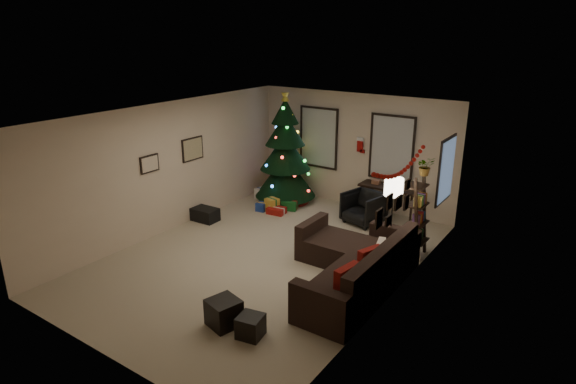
% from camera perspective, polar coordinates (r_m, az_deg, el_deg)
% --- Properties ---
extents(floor, '(7.00, 7.00, 0.00)m').
position_cam_1_polar(floor, '(9.21, -2.65, -7.67)').
color(floor, tan).
rests_on(floor, ground).
extents(ceiling, '(7.00, 7.00, 0.00)m').
position_cam_1_polar(ceiling, '(8.37, -2.93, 9.12)').
color(ceiling, white).
rests_on(ceiling, floor).
extents(wall_back, '(5.00, 0.00, 5.00)m').
position_cam_1_polar(wall_back, '(11.56, 7.77, 4.86)').
color(wall_back, beige).
rests_on(wall_back, floor).
extents(wall_front, '(5.00, 0.00, 5.00)m').
position_cam_1_polar(wall_front, '(6.48, -21.97, -7.83)').
color(wall_front, beige).
rests_on(wall_front, floor).
extents(wall_left, '(0.00, 7.00, 7.00)m').
position_cam_1_polar(wall_left, '(10.34, -13.92, 2.79)').
color(wall_left, beige).
rests_on(wall_left, floor).
extents(wall_right, '(0.00, 7.00, 7.00)m').
position_cam_1_polar(wall_right, '(7.54, 12.59, -3.10)').
color(wall_right, beige).
rests_on(wall_right, floor).
extents(window_back_left, '(1.05, 0.06, 1.50)m').
position_cam_1_polar(window_back_left, '(11.94, 3.66, 6.41)').
color(window_back_left, '#728CB2').
rests_on(window_back_left, wall_back).
extents(window_back_right, '(1.05, 0.06, 1.50)m').
position_cam_1_polar(window_back_right, '(11.11, 12.12, 5.10)').
color(window_back_right, '#728CB2').
rests_on(window_back_right, wall_back).
extents(window_right_wall, '(0.06, 0.90, 1.30)m').
position_cam_1_polar(window_right_wall, '(9.80, 18.19, 2.44)').
color(window_right_wall, '#728CB2').
rests_on(window_right_wall, wall_right).
extents(christmas_tree, '(1.49, 1.49, 2.77)m').
position_cam_1_polar(christmas_tree, '(11.78, -0.32, 4.26)').
color(christmas_tree, black).
rests_on(christmas_tree, floor).
extents(presents, '(1.30, 0.89, 0.30)m').
position_cam_1_polar(presents, '(11.55, -1.70, -1.38)').
color(presents, maroon).
rests_on(presents, floor).
extents(sofa, '(1.98, 2.87, 0.89)m').
position_cam_1_polar(sofa, '(8.29, 7.93, -8.79)').
color(sofa, black).
rests_on(sofa, floor).
extents(pillow_red_a, '(0.20, 0.49, 0.47)m').
position_cam_1_polar(pillow_red_a, '(7.14, 6.95, -10.39)').
color(pillow_red_a, maroon).
rests_on(pillow_red_a, sofa).
extents(pillow_red_b, '(0.26, 0.46, 0.45)m').
position_cam_1_polar(pillow_red_b, '(7.75, 9.61, -8.04)').
color(pillow_red_b, maroon).
rests_on(pillow_red_b, sofa).
extents(pillow_cream, '(0.21, 0.41, 0.40)m').
position_cam_1_polar(pillow_cream, '(8.07, 10.79, -7.04)').
color(pillow_cream, beige).
rests_on(pillow_cream, sofa).
extents(ottoman_near, '(0.52, 0.52, 0.40)m').
position_cam_1_polar(ottoman_near, '(7.26, -7.56, -13.90)').
color(ottoman_near, black).
rests_on(ottoman_near, floor).
extents(ottoman_far, '(0.39, 0.39, 0.32)m').
position_cam_1_polar(ottoman_far, '(7.02, -4.43, -15.48)').
color(ottoman_far, black).
rests_on(ottoman_far, floor).
extents(desk, '(1.36, 0.48, 0.73)m').
position_cam_1_polar(desk, '(11.09, 11.86, 0.22)').
color(desk, black).
rests_on(desk, floor).
extents(desk_chair, '(0.83, 0.80, 0.72)m').
position_cam_1_polar(desk_chair, '(10.74, 8.89, -1.84)').
color(desk_chair, black).
rests_on(desk_chair, floor).
extents(bookshelf, '(0.30, 0.47, 1.58)m').
position_cam_1_polar(bookshelf, '(9.30, 15.18, -2.92)').
color(bookshelf, black).
rests_on(bookshelf, floor).
extents(potted_plant, '(0.53, 0.54, 0.45)m').
position_cam_1_polar(potted_plant, '(9.05, 15.89, 3.26)').
color(potted_plant, '#4C4C4C').
rests_on(potted_plant, bookshelf).
extents(floor_lamp, '(0.34, 0.34, 1.59)m').
position_cam_1_polar(floor_lamp, '(8.80, 12.30, -0.04)').
color(floor_lamp, black).
rests_on(floor_lamp, floor).
extents(art_map, '(0.04, 0.60, 0.50)m').
position_cam_1_polar(art_map, '(10.72, -11.17, 4.99)').
color(art_map, black).
rests_on(art_map, wall_left).
extents(art_abstract, '(0.04, 0.45, 0.35)m').
position_cam_1_polar(art_abstract, '(9.97, -16.00, 3.21)').
color(art_abstract, black).
rests_on(art_abstract, wall_left).
extents(gallery, '(0.03, 1.25, 0.54)m').
position_cam_1_polar(gallery, '(7.40, 12.35, -1.66)').
color(gallery, black).
rests_on(gallery, wall_right).
extents(garland, '(0.08, 1.90, 0.30)m').
position_cam_1_polar(garland, '(7.43, 13.09, 3.02)').
color(garland, '#A5140C').
rests_on(garland, wall_right).
extents(stocking_left, '(0.20, 0.05, 0.36)m').
position_cam_1_polar(stocking_left, '(11.65, 7.31, 5.57)').
color(stocking_left, '#990F0C').
rests_on(stocking_left, wall_back).
extents(stocking_right, '(0.20, 0.05, 0.36)m').
position_cam_1_polar(stocking_right, '(11.39, 8.52, 5.54)').
color(stocking_right, '#990F0C').
rests_on(stocking_right, wall_back).
extents(storage_bin, '(0.59, 0.41, 0.29)m').
position_cam_1_polar(storage_bin, '(10.98, -9.73, -2.62)').
color(storage_bin, black).
rests_on(storage_bin, floor).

